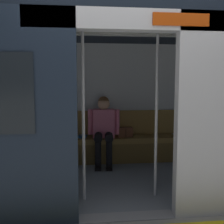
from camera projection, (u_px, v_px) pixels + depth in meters
The scene contains 8 objects.
ground_plane at pixel (127, 217), 2.83m from camera, with size 60.00×60.00×0.00m, color gray.
train_car at pixel (110, 79), 3.74m from camera, with size 6.40×2.51×2.23m.
bench_seat at pixel (108, 143), 4.77m from camera, with size 2.46×0.44×0.44m.
person_seated at pixel (104, 126), 4.67m from camera, with size 0.55×0.70×1.17m.
handbag at pixel (125, 132), 4.80m from camera, with size 0.26×0.15×0.17m.
book at pixel (82, 136), 4.78m from camera, with size 0.15×0.22×0.03m, color #26598C.
grab_pole_door at pixel (83, 114), 3.13m from camera, with size 0.04×0.04×2.09m, color silver.
grab_pole_far at pixel (156, 113), 3.26m from camera, with size 0.04×0.04×2.09m, color silver.
Camera 1 is at (0.45, 2.66, 1.41)m, focal length 43.13 mm.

